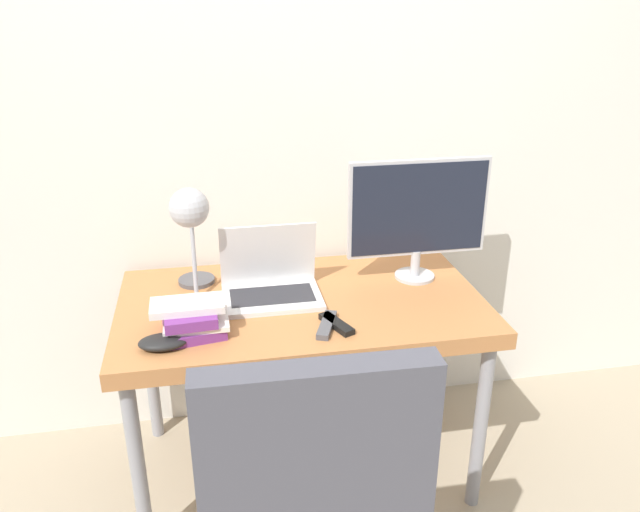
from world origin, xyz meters
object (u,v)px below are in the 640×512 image
desk_lamp (190,217)px  game_controller (163,342)px  monitor (418,213)px  book_stack (192,318)px  laptop (271,283)px

desk_lamp → game_controller: desk_lamp is taller
monitor → book_stack: 0.92m
book_stack → game_controller: book_stack is taller
book_stack → game_controller: 0.13m
laptop → monitor: monitor is taller
monitor → game_controller: 1.03m
monitor → desk_lamp: 0.83m
laptop → game_controller: size_ratio=2.30×
desk_lamp → book_stack: size_ratio=1.70×
game_controller → book_stack: bearing=42.2°
monitor → game_controller: (-0.94, -0.36, -0.24)m
laptop → book_stack: 0.35m
laptop → game_controller: bearing=-141.3°
laptop → game_controller: laptop is taller
monitor → book_stack: (-0.85, -0.28, -0.21)m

